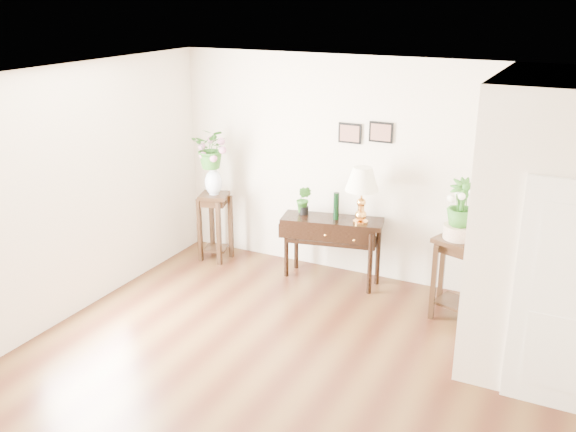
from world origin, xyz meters
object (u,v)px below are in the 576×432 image
Objects in this scene: console_table at (332,250)px; table_lamp at (362,196)px; plant_stand_b at (455,277)px; plant_stand_a at (215,227)px.

console_table is 0.85m from table_lamp.
console_table is 1.33× the size of plant_stand_b.
table_lamp is 2.19m from plant_stand_a.
table_lamp is 0.76× the size of plant_stand_b.
table_lamp is 0.76× the size of plant_stand_a.
plant_stand_b is (3.30, -0.19, 0.00)m from plant_stand_a.
table_lamp reaches higher than plant_stand_b.
table_lamp is at bearing -12.07° from console_table.
plant_stand_a is 3.31m from plant_stand_b.
plant_stand_a is 1.00× the size of plant_stand_b.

